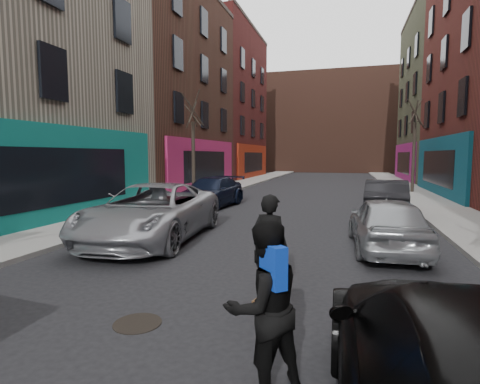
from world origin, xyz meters
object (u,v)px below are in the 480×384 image
Objects in this scene: parked_left_end at (211,192)px; skateboard at (270,297)px; tree_left_far at (193,138)px; tree_right_far at (414,138)px; parked_left_far at (152,212)px; manhole at (137,323)px; skateboarder at (270,245)px; parked_right_far at (387,223)px; parked_right_end at (386,198)px; pedestrian at (264,306)px.

parked_left_end is 6.04× the size of skateboard.
tree_left_far is 13.78m from tree_right_far.
manhole is at bearing -68.11° from parked_left_far.
parked_left_end is 11.50m from skateboarder.
tree_right_far is 20.66m from skateboard.
manhole is at bearing -69.92° from parked_left_end.
parked_right_end reaches higher than parked_right_far.
tree_right_far is at bearing 25.82° from tree_left_far.
manhole is (-6.90, -21.07, -3.52)m from tree_right_far.
pedestrian is at bearing -62.75° from skateboard.
skateboard is 0.91m from skateboarder.
tree_left_far is at bearing -108.21° from pedestrian.
tree_right_far is at bearing 47.19° from parked_left_end.
parked_right_far reaches higher than skateboard.
tree_right_far reaches higher than tree_left_far.
parked_left_end is 1.16× the size of parked_right_far.
skateboarder is 0.95× the size of pedestrian.
tree_right_far reaches higher than parked_right_far.
skateboarder is (-2.22, -4.11, 0.25)m from parked_right_far.
manhole is at bearing 57.03° from skateboarder.
parked_left_far is 8.35× the size of manhole.
pedestrian is 2.49m from manhole.
parked_left_far is (-9.40, -16.11, -2.72)m from tree_right_far.
tree_right_far reaches higher than parked_left_end.
tree_left_far is 9.29× the size of manhole.
tree_right_far is 1.41× the size of parked_left_end.
tree_right_far is at bearing -145.78° from pedestrian.
pedestrian is at bearing -64.72° from tree_left_far.
tree_left_far reaches higher than pedestrian.
parked_left_end is 12.24m from manhole.
parked_left_end is (2.25, -3.29, -2.68)m from tree_left_far.
skateboard is at bearing -59.95° from parked_left_end.
skateboard reaches higher than manhole.
parked_right_far is at bearing 78.96° from skateboard.
skateboard is 2.18m from manhole.
parked_right_far is 6.75m from pedestrian.
pedestrian is (0.42, -2.40, -0.05)m from skateboarder.
tree_right_far is at bearing 71.86° from manhole.
tree_right_far is (12.40, 6.00, 0.15)m from tree_left_far.
parked_right_end is at bearing -87.99° from skateboarder.
skateboarder is (4.92, -10.39, 0.26)m from parked_left_end.
parked_left_far reaches higher than manhole.
parked_right_end is at bearing 2.07° from parked_left_end.
parked_right_end is (-2.46, -9.65, -2.80)m from tree_right_far.
tree_right_far is 20.52m from skateboarder.
skateboard is at bearing -104.87° from tree_right_far.
parked_left_far is 7.53m from pedestrian.
pedestrian is at bearing -62.64° from parked_left_end.
pedestrian is (5.34, -12.78, 0.20)m from parked_left_end.
tree_left_far reaches higher than skateboarder.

